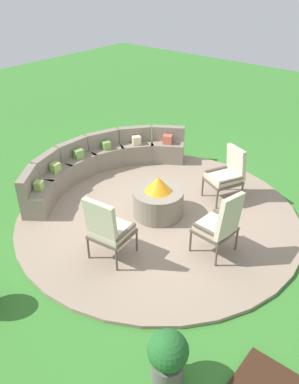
{
  "coord_description": "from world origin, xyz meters",
  "views": [
    {
      "loc": [
        -4.69,
        -3.66,
        4.14
      ],
      "look_at": [
        0.0,
        0.2,
        0.45
      ],
      "focal_mm": 36.45,
      "sensor_mm": 36.0,
      "label": 1
    }
  ],
  "objects_px": {
    "lounge_chair_front_right": "(221,224)",
    "fire_pit": "(158,200)",
    "potted_plant_2": "(168,356)",
    "lounge_chair_front_left": "(108,228)",
    "lounge_chair_back_left": "(228,173)",
    "curved_stone_bench": "(99,163)"
  },
  "relations": [
    {
      "from": "curved_stone_bench",
      "to": "potted_plant_2",
      "type": "relative_size",
      "value": 5.48
    },
    {
      "from": "curved_stone_bench",
      "to": "lounge_chair_back_left",
      "type": "bearing_deg",
      "value": -70.04
    },
    {
      "from": "lounge_chair_front_right",
      "to": "potted_plant_2",
      "type": "height_order",
      "value": "lounge_chair_front_right"
    },
    {
      "from": "lounge_chair_back_left",
      "to": "potted_plant_2",
      "type": "distance_m",
      "value": 4.02
    },
    {
      "from": "lounge_chair_front_left",
      "to": "lounge_chair_front_right",
      "type": "xyz_separation_m",
      "value": [
        1.19,
        -1.25,
        -0.0
      ]
    },
    {
      "from": "fire_pit",
      "to": "lounge_chair_back_left",
      "type": "distance_m",
      "value": 1.47
    },
    {
      "from": "curved_stone_bench",
      "to": "lounge_chair_front_left",
      "type": "relative_size",
      "value": 3.5
    },
    {
      "from": "potted_plant_2",
      "to": "lounge_chair_back_left",
      "type": "bearing_deg",
      "value": 20.78
    },
    {
      "from": "fire_pit",
      "to": "lounge_chair_front_right",
      "type": "bearing_deg",
      "value": -100.2
    },
    {
      "from": "fire_pit",
      "to": "potted_plant_2",
      "type": "bearing_deg",
      "value": -139.71
    },
    {
      "from": "lounge_chair_front_left",
      "to": "fire_pit",
      "type": "bearing_deg",
      "value": 89.07
    },
    {
      "from": "curved_stone_bench",
      "to": "potted_plant_2",
      "type": "distance_m",
      "value": 4.88
    },
    {
      "from": "lounge_chair_front_right",
      "to": "lounge_chair_front_left",
      "type": "bearing_deg",
      "value": 138.05
    },
    {
      "from": "curved_stone_bench",
      "to": "lounge_chair_front_right",
      "type": "distance_m",
      "value": 3.36
    },
    {
      "from": "lounge_chair_front_left",
      "to": "potted_plant_2",
      "type": "relative_size",
      "value": 1.57
    },
    {
      "from": "fire_pit",
      "to": "potted_plant_2",
      "type": "xyz_separation_m",
      "value": [
        -2.48,
        -2.1,
        0.03
      ]
    },
    {
      "from": "lounge_chair_front_right",
      "to": "fire_pit",
      "type": "bearing_deg",
      "value": 84.34
    },
    {
      "from": "curved_stone_bench",
      "to": "lounge_chair_back_left",
      "type": "relative_size",
      "value": 3.77
    },
    {
      "from": "fire_pit",
      "to": "lounge_chair_back_left",
      "type": "relative_size",
      "value": 0.87
    },
    {
      "from": "lounge_chair_back_left",
      "to": "lounge_chair_front_left",
      "type": "bearing_deg",
      "value": 104.99
    },
    {
      "from": "fire_pit",
      "to": "potted_plant_2",
      "type": "height_order",
      "value": "fire_pit"
    },
    {
      "from": "lounge_chair_front_left",
      "to": "lounge_chair_front_right",
      "type": "bearing_deg",
      "value": 35.75
    }
  ]
}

